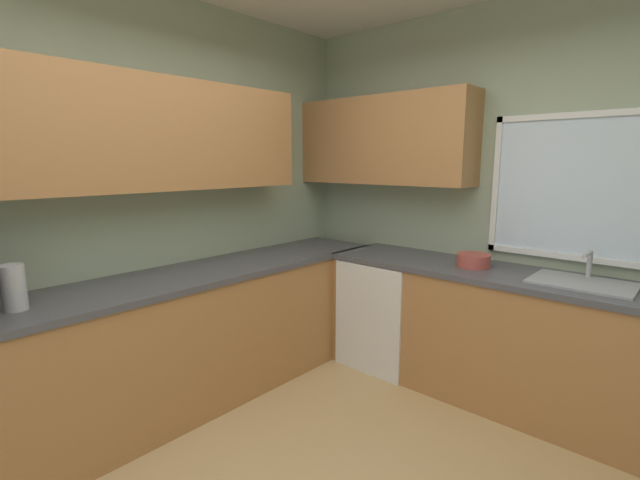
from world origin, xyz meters
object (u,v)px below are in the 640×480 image
dishwasher (388,311)px  bowl (473,260)px  kettle (13,288)px  sink_assembly (582,282)px

dishwasher → bowl: bowl is taller
kettle → sink_assembly: size_ratio=0.41×
kettle → bowl: 2.74m
dishwasher → bowl: 0.85m
bowl → sink_assembly: bearing=0.6°
kettle → bowl: (1.31, 2.41, -0.07)m
sink_assembly → bowl: bearing=-179.4°
dishwasher → kettle: 2.53m
dishwasher → sink_assembly: 1.43m
kettle → sink_assembly: 3.13m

